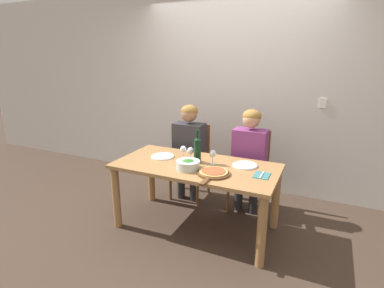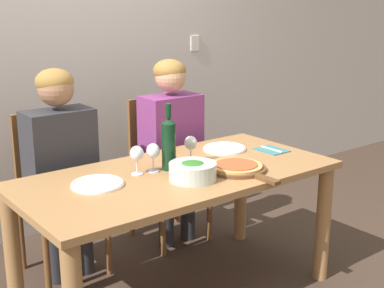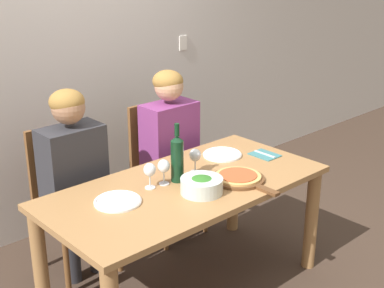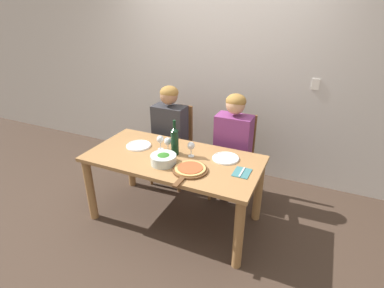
# 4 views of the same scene
# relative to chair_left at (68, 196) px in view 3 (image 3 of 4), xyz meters

# --- Properties ---
(back_wall) EXTENTS (10.00, 0.06, 2.70)m
(back_wall) POSITION_rel_chair_left_xyz_m (0.37, 0.57, 0.84)
(back_wall) COLOR silver
(back_wall) RESTS_ON ground
(dining_table) EXTENTS (1.67, 0.81, 0.72)m
(dining_table) POSITION_rel_chair_left_xyz_m (0.37, -0.72, 0.09)
(dining_table) COLOR #9E7042
(dining_table) RESTS_ON ground
(chair_left) EXTENTS (0.42, 0.42, 0.95)m
(chair_left) POSITION_rel_chair_left_xyz_m (0.00, 0.00, 0.00)
(chair_left) COLOR brown
(chair_left) RESTS_ON ground
(chair_right) EXTENTS (0.42, 0.42, 0.95)m
(chair_right) POSITION_rel_chair_left_xyz_m (0.77, 0.00, 0.00)
(chair_right) COLOR brown
(chair_right) RESTS_ON ground
(person_woman) EXTENTS (0.47, 0.51, 1.22)m
(person_woman) POSITION_rel_chair_left_xyz_m (-0.00, -0.11, 0.23)
(person_woman) COLOR #28282D
(person_woman) RESTS_ON ground
(person_man) EXTENTS (0.47, 0.51, 1.22)m
(person_man) POSITION_rel_chair_left_xyz_m (0.77, -0.11, 0.23)
(person_man) COLOR #28282D
(person_man) RESTS_ON ground
(wine_bottle) EXTENTS (0.07, 0.07, 0.35)m
(wine_bottle) POSITION_rel_chair_left_xyz_m (0.36, -0.66, 0.36)
(wine_bottle) COLOR black
(wine_bottle) RESTS_ON dining_table
(broccoli_bowl) EXTENTS (0.24, 0.24, 0.09)m
(broccoli_bowl) POSITION_rel_chair_left_xyz_m (0.35, -0.87, 0.26)
(broccoli_bowl) COLOR silver
(broccoli_bowl) RESTS_ON dining_table
(dinner_plate_left) EXTENTS (0.25, 0.25, 0.02)m
(dinner_plate_left) POSITION_rel_chair_left_xyz_m (-0.06, -0.66, 0.22)
(dinner_plate_left) COLOR white
(dinner_plate_left) RESTS_ON dining_table
(dinner_plate_right) EXTENTS (0.25, 0.25, 0.02)m
(dinner_plate_right) POSITION_rel_chair_left_xyz_m (0.84, -0.55, 0.22)
(dinner_plate_right) COLOR white
(dinner_plate_right) RESTS_ON dining_table
(pizza_on_board) EXTENTS (0.31, 0.45, 0.04)m
(pizza_on_board) POSITION_rel_chair_left_xyz_m (0.63, -0.89, 0.23)
(pizza_on_board) COLOR brown
(pizza_on_board) RESTS_ON dining_table
(wine_glass_left) EXTENTS (0.07, 0.07, 0.15)m
(wine_glass_left) POSITION_rel_chair_left_xyz_m (0.18, -0.63, 0.32)
(wine_glass_left) COLOR silver
(wine_glass_left) RESTS_ON dining_table
(wine_glass_right) EXTENTS (0.07, 0.07, 0.15)m
(wine_glass_right) POSITION_rel_chair_left_xyz_m (0.52, -0.63, 0.32)
(wine_glass_right) COLOR silver
(wine_glass_right) RESTS_ON dining_table
(wine_glass_centre) EXTENTS (0.07, 0.07, 0.15)m
(wine_glass_centre) POSITION_rel_chair_left_xyz_m (0.27, -0.64, 0.32)
(wine_glass_centre) COLOR silver
(wine_glass_centre) RESTS_ON dining_table
(fork_on_napkin) EXTENTS (0.14, 0.18, 0.01)m
(fork_on_napkin) POSITION_rel_chair_left_xyz_m (1.05, -0.73, 0.22)
(fork_on_napkin) COLOR #387075
(fork_on_napkin) RESTS_ON dining_table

